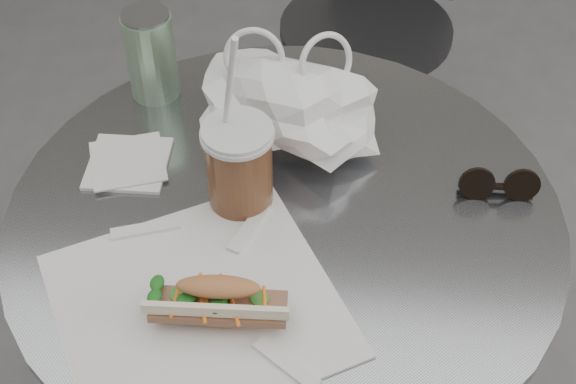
# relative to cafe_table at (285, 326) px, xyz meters

# --- Properties ---
(cafe_table) EXTENTS (0.76, 0.76, 0.74)m
(cafe_table) POSITION_rel_cafe_table_xyz_m (0.00, 0.00, 0.00)
(cafe_table) COLOR slate
(cafe_table) RESTS_ON ground
(chair_far) EXTENTS (0.41, 0.44, 0.75)m
(chair_far) POSITION_rel_cafe_table_xyz_m (0.10, 0.87, -0.13)
(chair_far) COLOR #2A2A2C
(chair_far) RESTS_ON ground
(sandwich_paper) EXTENTS (0.44, 0.43, 0.00)m
(sandwich_paper) POSITION_rel_cafe_table_xyz_m (-0.09, -0.17, 0.28)
(sandwich_paper) COLOR white
(sandwich_paper) RESTS_ON cafe_table
(banh_mi) EXTENTS (0.20, 0.09, 0.07)m
(banh_mi) POSITION_rel_cafe_table_xyz_m (-0.06, -0.18, 0.31)
(banh_mi) COLOR #C7814B
(banh_mi) RESTS_ON sandwich_paper
(iced_coffee) EXTENTS (0.10, 0.10, 0.28)m
(iced_coffee) POSITION_rel_cafe_table_xyz_m (-0.06, 0.02, 0.34)
(iced_coffee) COLOR brown
(iced_coffee) RESTS_ON cafe_table
(sunglasses) EXTENTS (0.11, 0.03, 0.05)m
(sunglasses) POSITION_rel_cafe_table_xyz_m (0.29, 0.06, 0.29)
(sunglasses) COLOR black
(sunglasses) RESTS_ON cafe_table
(plastic_bag) EXTENTS (0.30, 0.26, 0.12)m
(plastic_bag) POSITION_rel_cafe_table_xyz_m (-0.01, 0.15, 0.34)
(plastic_bag) COLOR white
(plastic_bag) RESTS_ON cafe_table
(napkin_stack) EXTENTS (0.13, 0.13, 0.01)m
(napkin_stack) POSITION_rel_cafe_table_xyz_m (-0.23, 0.06, 0.28)
(napkin_stack) COLOR white
(napkin_stack) RESTS_ON cafe_table
(drink_can) EXTENTS (0.08, 0.08, 0.14)m
(drink_can) POSITION_rel_cafe_table_xyz_m (-0.23, 0.23, 0.35)
(drink_can) COLOR #5DA05F
(drink_can) RESTS_ON cafe_table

